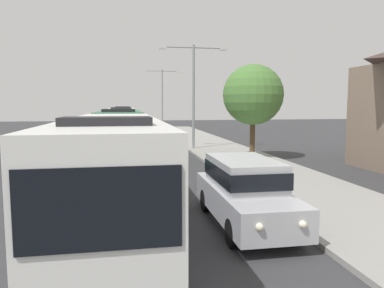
{
  "coord_description": "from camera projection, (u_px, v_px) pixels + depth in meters",
  "views": [
    {
      "loc": [
        -0.92,
        0.32,
        3.46
      ],
      "look_at": [
        1.79,
        15.44,
        1.8
      ],
      "focal_mm": 34.43,
      "sensor_mm": 36.0,
      "label": 1
    }
  ],
  "objects": [
    {
      "name": "roadside_tree",
      "position": [
        253.0,
        95.0,
        22.94
      ],
      "size": [
        3.78,
        3.78,
        5.79
      ],
      "color": "#4C3823",
      "rests_on": "sidewalk"
    },
    {
      "name": "streetlamp_far",
      "position": [
        162.0,
        93.0,
        50.94
      ],
      "size": [
        5.18,
        0.28,
        8.08
      ],
      "color": "gray",
      "rests_on": "sidewalk"
    },
    {
      "name": "bus_second_in_line",
      "position": [
        120.0,
        133.0,
        22.93
      ],
      "size": [
        2.58,
        10.53,
        3.21
      ],
      "color": "#33724C",
      "rests_on": "ground_plane"
    },
    {
      "name": "bus_middle",
      "position": [
        122.0,
        123.0,
        35.09
      ],
      "size": [
        2.58,
        11.34,
        3.21
      ],
      "color": "silver",
      "rests_on": "ground_plane"
    },
    {
      "name": "bus_fourth_in_line",
      "position": [
        123.0,
        118.0,
        47.76
      ],
      "size": [
        2.58,
        11.76,
        3.21
      ],
      "color": "silver",
      "rests_on": "ground_plane"
    },
    {
      "name": "bus_lead",
      "position": [
        114.0,
        165.0,
        10.7
      ],
      "size": [
        2.58,
        11.39,
        3.21
      ],
      "color": "silver",
      "rests_on": "ground_plane"
    },
    {
      "name": "streetlamp_mid",
      "position": [
        193.0,
        86.0,
        27.48
      ],
      "size": [
        5.16,
        0.28,
        7.69
      ],
      "color": "gray",
      "rests_on": "sidewalk"
    },
    {
      "name": "white_suv",
      "position": [
        244.0,
        189.0,
        10.58
      ],
      "size": [
        1.86,
        5.1,
        1.9
      ],
      "color": "#B7B7BC",
      "rests_on": "ground_plane"
    }
  ]
}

